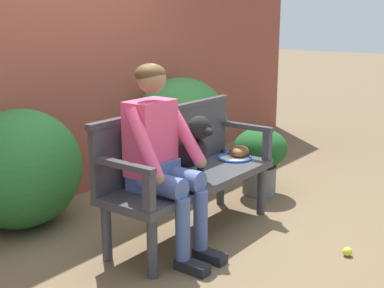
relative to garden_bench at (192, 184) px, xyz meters
name	(u,v)px	position (x,y,z in m)	size (l,w,h in m)	color
ground_plane	(192,234)	(0.00, 0.00, -0.41)	(40.00, 40.00, 0.00)	brown
brick_garden_fence	(52,50)	(0.00, 1.57, 0.94)	(8.00, 0.30, 2.70)	brown
hedge_bush_mid_right	(24,187)	(-0.63, 1.22, -0.10)	(0.82, 0.81, 0.62)	#337538
hedge_bush_mid_left	(21,169)	(-0.67, 1.18, 0.06)	(1.01, 0.86, 0.95)	#286B2D
hedge_bush_far_left	(181,125)	(1.32, 1.15, 0.10)	(1.19, 0.91, 1.01)	#337538
garden_bench	(192,184)	(0.00, 0.00, 0.00)	(1.56, 0.54, 0.47)	#38383D
bench_backrest	(167,139)	(0.00, 0.24, 0.32)	(1.60, 0.06, 0.50)	#38383D
bench_armrest_left_end	(133,176)	(-0.74, -0.09, 0.27)	(0.06, 0.54, 0.28)	#38383D
bench_armrest_right_end	(253,134)	(0.74, -0.09, 0.27)	(0.06, 0.54, 0.28)	#38383D
person_seated	(160,153)	(-0.38, -0.02, 0.33)	(0.56, 0.67, 1.34)	black
dog_on_bench	(189,146)	(-0.04, 0.00, 0.31)	(0.29, 0.49, 0.48)	black
tennis_racket	(233,157)	(0.62, 0.03, 0.07)	(0.43, 0.56, 0.03)	blue
baseball_glove	(239,151)	(0.70, 0.02, 0.11)	(0.22, 0.17, 0.09)	brown
tennis_ball	(347,252)	(0.36, -1.10, -0.38)	(0.07, 0.07, 0.07)	#CCDB33
potted_plant	(260,155)	(1.15, 0.07, -0.04)	(0.50, 0.50, 0.63)	slate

